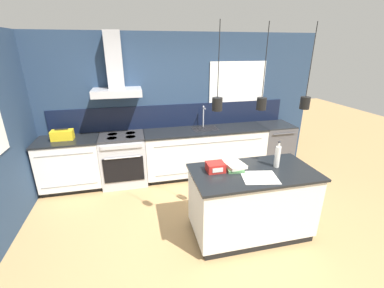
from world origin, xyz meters
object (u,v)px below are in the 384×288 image
(red_supply_box, at_px, (215,167))
(dishwasher, at_px, (273,146))
(book_stack, at_px, (234,165))
(yellow_toolbox, at_px, (62,135))
(oven_range, at_px, (124,159))
(bottle_on_island, at_px, (277,156))

(red_supply_box, bearing_deg, dishwasher, 42.80)
(book_stack, distance_m, yellow_toolbox, 2.88)
(oven_range, xyz_separation_m, dishwasher, (2.98, 0.00, 0.00))
(oven_range, bearing_deg, yellow_toolbox, 179.73)
(oven_range, xyz_separation_m, red_supply_box, (1.16, -1.67, 0.51))
(dishwasher, bearing_deg, red_supply_box, -137.20)
(bottle_on_island, bearing_deg, yellow_toolbox, 149.05)
(red_supply_box, bearing_deg, oven_range, 124.86)
(oven_range, bearing_deg, book_stack, -49.19)
(dishwasher, bearing_deg, book_stack, -133.30)
(dishwasher, height_order, book_stack, book_stack)
(yellow_toolbox, bearing_deg, bottle_on_island, -30.95)
(yellow_toolbox, bearing_deg, dishwasher, -0.00)
(dishwasher, height_order, yellow_toolbox, yellow_toolbox)
(dishwasher, bearing_deg, yellow_toolbox, 180.00)
(oven_range, bearing_deg, red_supply_box, -55.14)
(oven_range, xyz_separation_m, yellow_toolbox, (-0.94, 0.00, 0.54))
(red_supply_box, bearing_deg, book_stack, 6.08)
(book_stack, height_order, yellow_toolbox, yellow_toolbox)
(dishwasher, distance_m, book_stack, 2.32)
(oven_range, relative_size, dishwasher, 1.00)
(book_stack, bearing_deg, oven_range, 130.81)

